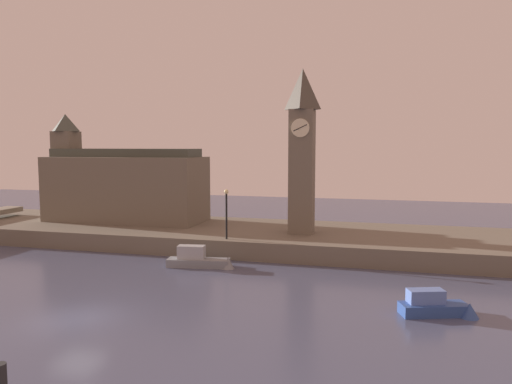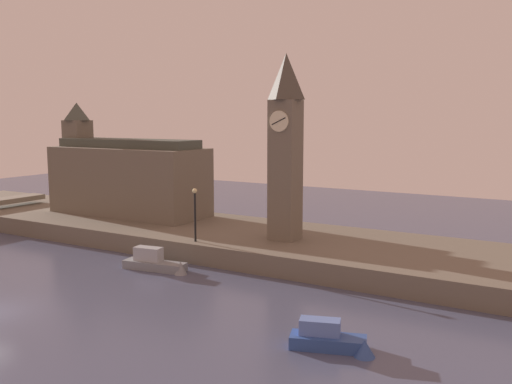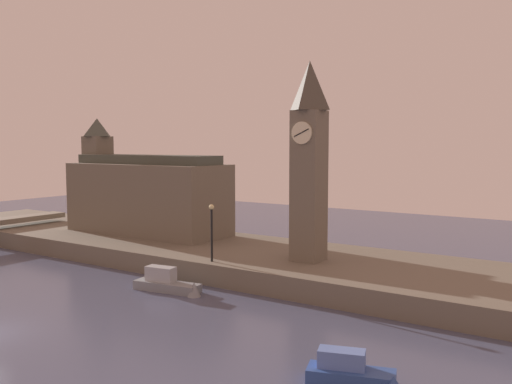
{
  "view_description": "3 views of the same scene",
  "coord_description": "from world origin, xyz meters",
  "views": [
    {
      "loc": [
        15.08,
        -20.86,
        8.97
      ],
      "look_at": [
        5.29,
        16.54,
        5.17
      ],
      "focal_mm": 33.42,
      "sensor_mm": 36.0,
      "label": 1
    },
    {
      "loc": [
        27.4,
        -17.49,
        10.66
      ],
      "look_at": [
        7.47,
        16.65,
        5.3
      ],
      "focal_mm": 38.67,
      "sensor_mm": 36.0,
      "label": 2
    },
    {
      "loc": [
        26.59,
        -14.48,
        9.65
      ],
      "look_at": [
        7.02,
        14.81,
        6.54
      ],
      "focal_mm": 38.33,
      "sensor_mm": 36.0,
      "label": 3
    }
  ],
  "objects": [
    {
      "name": "far_embankment",
      "position": [
        0.0,
        20.0,
        0.75
      ],
      "size": [
        70.0,
        12.0,
        1.5
      ],
      "primitive_type": "cube",
      "color": "#6B6051",
      "rests_on": "ground"
    },
    {
      "name": "clock_tower",
      "position": [
        8.67,
        18.94,
        8.67
      ],
      "size": [
        2.19,
        2.24,
        13.81
      ],
      "color": "#6B6051",
      "rests_on": "far_embankment"
    },
    {
      "name": "boat_tour_blue",
      "position": [
        18.28,
        5.25,
        0.48
      ],
      "size": [
        4.31,
        2.26,
        1.44
      ],
      "color": "#2D4C93",
      "rests_on": "ground"
    },
    {
      "name": "parliament_hall",
      "position": [
        -9.81,
        21.38,
        5.06
      ],
      "size": [
        15.63,
        5.88,
        10.62
      ],
      "color": "#6B6051",
      "rests_on": "far_embankment"
    },
    {
      "name": "streetlamp",
      "position": [
        3.29,
        14.87,
        3.98
      ],
      "size": [
        0.36,
        0.36,
        3.99
      ],
      "color": "black",
      "rests_on": "far_embankment"
    },
    {
      "name": "boat_cruiser_grey",
      "position": [
        2.56,
        11.51,
        0.51
      ],
      "size": [
        5.31,
        1.92,
        1.81
      ],
      "color": "gray",
      "rests_on": "ground"
    }
  ]
}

